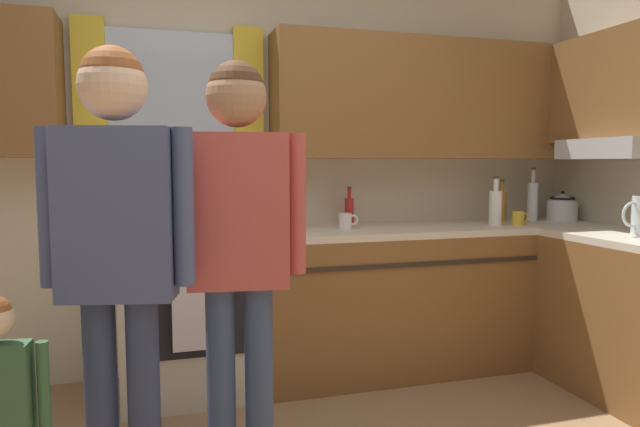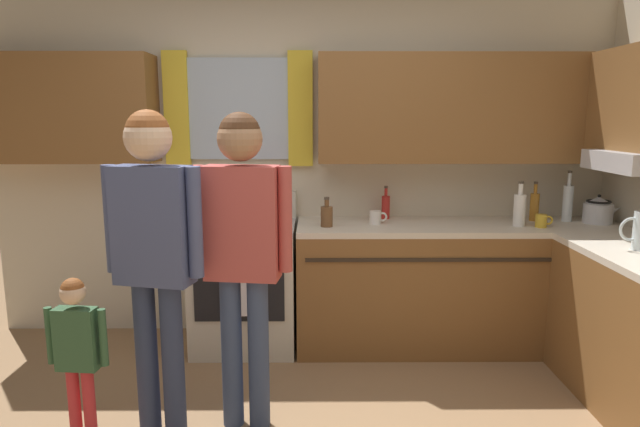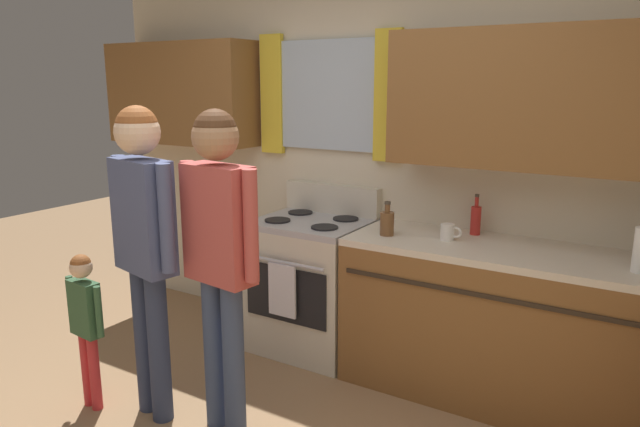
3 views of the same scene
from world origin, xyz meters
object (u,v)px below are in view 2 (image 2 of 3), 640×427
(bottle_oil_amber, at_px, (534,206))
(bottle_sauce_red, at_px, (386,206))
(mug_ceramic_white, at_px, (376,217))
(mug_mustard_yellow, at_px, (542,221))
(bottle_squat_brown, at_px, (327,216))
(small_child, at_px, (77,345))
(bottle_milk_white, at_px, (519,209))
(adult_in_plaid, at_px, (242,235))
(stovetop_kettle, at_px, (598,210))
(bottle_tall_clear, at_px, (568,202))
(adult_holding_child, at_px, (153,238))
(stove_oven, at_px, (245,283))

(bottle_oil_amber, xyz_separation_m, bottle_sauce_red, (-1.07, 0.08, -0.02))
(mug_ceramic_white, distance_m, mug_mustard_yellow, 1.13)
(bottle_squat_brown, xyz_separation_m, mug_mustard_yellow, (1.47, -0.04, -0.03))
(mug_ceramic_white, distance_m, small_child, 2.08)
(bottle_milk_white, relative_size, small_child, 0.35)
(mug_mustard_yellow, height_order, adult_in_plaid, adult_in_plaid)
(bottle_oil_amber, xyz_separation_m, stovetop_kettle, (0.42, -0.09, -0.01))
(bottle_oil_amber, bearing_deg, bottle_squat_brown, -172.21)
(bottle_tall_clear, bearing_deg, bottle_squat_brown, -173.93)
(bottle_oil_amber, xyz_separation_m, mug_ceramic_white, (-1.17, -0.12, -0.06))
(bottle_oil_amber, bearing_deg, mug_mustard_yellow, -99.63)
(bottle_sauce_red, distance_m, adult_holding_child, 1.90)
(bottle_squat_brown, distance_m, mug_ceramic_white, 0.36)
(mug_ceramic_white, bearing_deg, bottle_milk_white, -4.45)
(bottle_squat_brown, height_order, adult_holding_child, adult_holding_child)
(bottle_tall_clear, xyz_separation_m, adult_holding_child, (-2.62, -1.26, 0.02))
(bottle_squat_brown, height_order, adult_in_plaid, adult_in_plaid)
(mug_ceramic_white, height_order, adult_holding_child, adult_holding_child)
(bottle_sauce_red, height_order, stovetop_kettle, bottle_sauce_red)
(small_child, bearing_deg, mug_ceramic_white, 39.31)
(mug_ceramic_white, relative_size, adult_holding_child, 0.07)
(bottle_sauce_red, distance_m, small_child, 2.29)
(adult_holding_child, bearing_deg, small_child, -159.04)
(bottle_tall_clear, bearing_deg, adult_holding_child, -154.37)
(adult_in_plaid, bearing_deg, stove_oven, 97.20)
(adult_in_plaid, bearing_deg, bottle_sauce_red, 54.85)
(bottle_oil_amber, height_order, mug_ceramic_white, bottle_oil_amber)
(bottle_sauce_red, relative_size, adult_holding_child, 0.15)
(mug_mustard_yellow, height_order, adult_holding_child, adult_holding_child)
(bottle_milk_white, xyz_separation_m, bottle_squat_brown, (-1.33, -0.01, -0.04))
(bottle_tall_clear, height_order, mug_ceramic_white, bottle_tall_clear)
(bottle_tall_clear, height_order, adult_in_plaid, adult_in_plaid)
(stove_oven, bearing_deg, bottle_tall_clear, 2.31)
(bottle_sauce_red, bearing_deg, adult_holding_child, -134.03)
(stove_oven, xyz_separation_m, bottle_tall_clear, (2.33, 0.09, 0.57))
(bottle_milk_white, relative_size, bottle_oil_amber, 1.09)
(mug_ceramic_white, xyz_separation_m, small_child, (-1.58, -1.29, -0.39))
(stovetop_kettle, bearing_deg, bottle_sauce_red, 173.34)
(stove_oven, xyz_separation_m, bottle_squat_brown, (0.59, -0.09, 0.51))
(mug_mustard_yellow, distance_m, adult_in_plaid, 2.14)
(bottle_oil_amber, bearing_deg, small_child, -152.74)
(bottle_milk_white, xyz_separation_m, mug_mustard_yellow, (0.14, -0.05, -0.07))
(bottle_tall_clear, bearing_deg, bottle_milk_white, -156.71)
(bottle_tall_clear, relative_size, bottle_squat_brown, 1.79)
(stove_oven, height_order, bottle_milk_white, bottle_milk_white)
(bottle_squat_brown, relative_size, mug_mustard_yellow, 1.71)
(bottle_squat_brown, distance_m, bottle_sauce_red, 0.53)
(bottle_squat_brown, distance_m, bottle_oil_amber, 1.53)
(stovetop_kettle, bearing_deg, bottle_milk_white, -169.73)
(bottle_milk_white, bearing_deg, adult_holding_child, -153.95)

